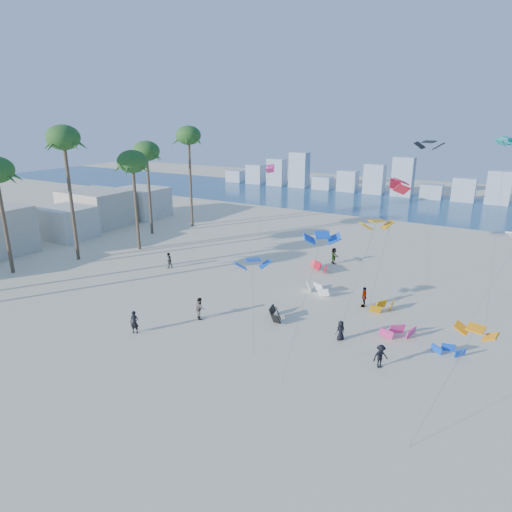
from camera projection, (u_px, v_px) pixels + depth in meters
The scene contains 10 objects.
ground at pixel (103, 371), 30.91m from camera, with size 220.00×220.00×0.00m, color beige.
ocean at pixel (382, 203), 90.12m from camera, with size 220.00×220.00×0.00m, color navy.
kitesurfer_near at pixel (134, 322), 36.03m from camera, with size 0.70×0.46×1.91m, color black.
kitesurfer_mid at pixel (200, 308), 38.65m from camera, with size 0.94×0.73×1.93m, color gray.
kitesurfers_far at pixel (323, 288), 43.16m from camera, with size 39.99×21.66×1.93m.
grounded_kites at pixel (346, 301), 41.31m from camera, with size 18.66×16.13×0.98m.
flying_kites at pixel (390, 200), 36.87m from camera, with size 25.98×31.06×15.65m.
palm_row at pixel (68, 158), 51.24m from camera, with size 9.53×44.80×16.00m.
beachfront_buildings at pixel (52, 220), 63.43m from camera, with size 11.50×43.00×6.00m.
distant_skyline at pixel (391, 181), 97.98m from camera, with size 85.00×3.00×8.40m.
Camera 1 is at (22.86, -17.93, 17.01)m, focal length 31.18 mm.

